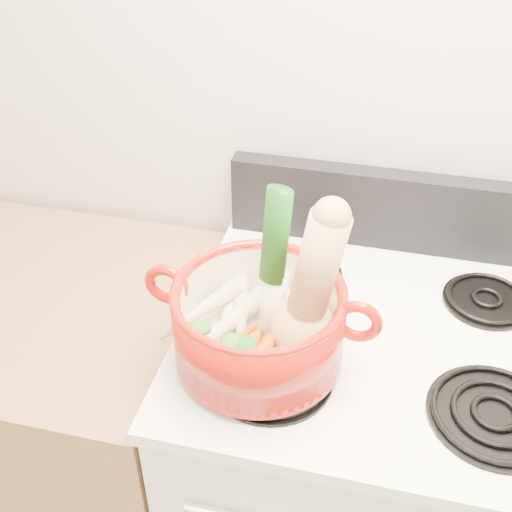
% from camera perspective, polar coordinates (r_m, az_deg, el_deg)
% --- Properties ---
extents(wall_back, '(3.50, 0.02, 2.60)m').
position_cam_1_polar(wall_back, '(1.37, 14.40, 14.15)').
color(wall_back, beige).
rests_on(wall_back, floor).
extents(stove_body, '(0.76, 0.65, 0.92)m').
position_cam_1_polar(stove_body, '(1.63, 9.30, -19.39)').
color(stove_body, silver).
rests_on(stove_body, floor).
extents(cooktop, '(0.78, 0.67, 0.03)m').
position_cam_1_polar(cooktop, '(1.27, 11.38, -7.27)').
color(cooktop, white).
rests_on(cooktop, stove_body).
extents(control_backsplash, '(0.76, 0.05, 0.18)m').
position_cam_1_polar(control_backsplash, '(1.44, 12.80, 3.89)').
color(control_backsplash, black).
rests_on(control_backsplash, cooktop).
extents(burner_front_left, '(0.22, 0.22, 0.02)m').
position_cam_1_polar(burner_front_left, '(1.15, 1.33, -10.40)').
color(burner_front_left, black).
rests_on(burner_front_left, cooktop).
extents(burner_front_right, '(0.22, 0.22, 0.02)m').
position_cam_1_polar(burner_front_right, '(1.16, 20.47, -13.00)').
color(burner_front_right, black).
rests_on(burner_front_right, cooktop).
extents(burner_back_left, '(0.17, 0.17, 0.02)m').
position_cam_1_polar(burner_back_left, '(1.37, 4.06, -1.39)').
color(burner_back_left, black).
rests_on(burner_back_left, cooktop).
extents(burner_back_right, '(0.17, 0.17, 0.02)m').
position_cam_1_polar(burner_back_right, '(1.38, 19.82, -3.61)').
color(burner_back_right, black).
rests_on(burner_back_right, cooktop).
extents(dutch_oven, '(0.31, 0.31, 0.15)m').
position_cam_1_polar(dutch_oven, '(1.12, 0.24, -6.07)').
color(dutch_oven, '#9B140A').
rests_on(dutch_oven, burner_front_left).
extents(pot_handle_left, '(0.08, 0.02, 0.08)m').
position_cam_1_polar(pot_handle_left, '(1.13, -7.95, -2.50)').
color(pot_handle_left, '#9B140A').
rests_on(pot_handle_left, dutch_oven).
extents(pot_handle_right, '(0.08, 0.02, 0.08)m').
position_cam_1_polar(pot_handle_right, '(1.06, 9.03, -5.77)').
color(pot_handle_right, '#9B140A').
rests_on(pot_handle_right, dutch_oven).
extents(squash, '(0.17, 0.13, 0.30)m').
position_cam_1_polar(squash, '(1.05, 4.75, -2.67)').
color(squash, tan).
rests_on(squash, dutch_oven).
extents(leek, '(0.08, 0.10, 0.31)m').
position_cam_1_polar(leek, '(1.06, 1.59, -1.08)').
color(leek, white).
rests_on(leek, dutch_oven).
extents(ginger, '(0.09, 0.07, 0.05)m').
position_cam_1_polar(ginger, '(1.19, 2.93, -4.34)').
color(ginger, '#D0B780').
rests_on(ginger, dutch_oven).
extents(parsnip_0, '(0.06, 0.25, 0.07)m').
position_cam_1_polar(parsnip_0, '(1.18, -2.32, -4.69)').
color(parsnip_0, beige).
rests_on(parsnip_0, dutch_oven).
extents(parsnip_1, '(0.14, 0.20, 0.06)m').
position_cam_1_polar(parsnip_1, '(1.14, -2.77, -6.18)').
color(parsnip_1, beige).
rests_on(parsnip_1, dutch_oven).
extents(parsnip_2, '(0.10, 0.21, 0.06)m').
position_cam_1_polar(parsnip_2, '(1.17, -1.40, -4.40)').
color(parsnip_2, beige).
rests_on(parsnip_2, dutch_oven).
extents(parsnip_3, '(0.13, 0.16, 0.05)m').
position_cam_1_polar(parsnip_3, '(1.15, -5.02, -4.81)').
color(parsnip_3, beige).
rests_on(parsnip_3, dutch_oven).
extents(carrot_0, '(0.05, 0.18, 0.05)m').
position_cam_1_polar(carrot_0, '(1.10, -0.48, -8.51)').
color(carrot_0, orange).
rests_on(carrot_0, dutch_oven).
extents(carrot_1, '(0.09, 0.14, 0.04)m').
position_cam_1_polar(carrot_1, '(1.11, -2.23, -8.12)').
color(carrot_1, red).
rests_on(carrot_1, dutch_oven).
extents(carrot_2, '(0.08, 0.20, 0.05)m').
position_cam_1_polar(carrot_2, '(1.09, 1.01, -8.02)').
color(carrot_2, '#DA3F0A').
rests_on(carrot_2, dutch_oven).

